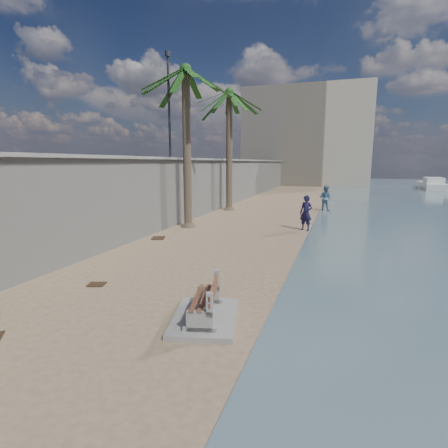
# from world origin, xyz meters

# --- Properties ---
(ground_plane) EXTENTS (140.00, 140.00, 0.00)m
(ground_plane) POSITION_xyz_m (0.00, 0.00, 0.00)
(ground_plane) COLOR #96795C
(seawall) EXTENTS (0.45, 70.00, 3.50)m
(seawall) POSITION_xyz_m (-5.20, 20.00, 1.75)
(seawall) COLOR gray
(seawall) RESTS_ON ground_plane
(wall_cap) EXTENTS (0.80, 70.00, 0.12)m
(wall_cap) POSITION_xyz_m (-5.20, 20.00, 3.55)
(wall_cap) COLOR gray
(wall_cap) RESTS_ON seawall
(end_building) EXTENTS (18.00, 12.00, 14.00)m
(end_building) POSITION_xyz_m (-2.00, 52.00, 7.00)
(end_building) COLOR #B7AA93
(end_building) RESTS_ON ground_plane
(bench_far) EXTENTS (1.76, 2.22, 0.82)m
(bench_far) POSITION_xyz_m (0.73, 2.03, 0.36)
(bench_far) COLOR gray
(bench_far) RESTS_ON ground_plane
(palm_mid) EXTENTS (5.00, 5.00, 8.71)m
(palm_mid) POSITION_xyz_m (-4.15, 11.99, 7.69)
(palm_mid) COLOR brown
(palm_mid) RESTS_ON ground_plane
(palm_back) EXTENTS (5.00, 5.00, 8.91)m
(palm_back) POSITION_xyz_m (-4.14, 19.01, 7.87)
(palm_back) COLOR brown
(palm_back) RESTS_ON ground_plane
(streetlight) EXTENTS (0.28, 0.28, 5.12)m
(streetlight) POSITION_xyz_m (-5.10, 12.00, 6.64)
(streetlight) COLOR #2D2D33
(streetlight) RESTS_ON wall_cap
(person_a) EXTENTS (0.86, 0.73, 2.02)m
(person_a) POSITION_xyz_m (1.78, 12.97, 1.01)
(person_a) COLOR #161438
(person_a) RESTS_ON ground_plane
(person_b) EXTENTS (1.12, 0.99, 1.95)m
(person_b) POSITION_xyz_m (2.33, 20.94, 0.97)
(person_b) COLOR #456B8E
(person_b) RESTS_ON ground_plane
(yacht_far) EXTENTS (2.84, 8.72, 1.50)m
(yacht_far) POSITION_xyz_m (14.36, 46.60, 0.35)
(yacht_far) COLOR silver
(yacht_far) RESTS_ON bay_water
(debris_c) EXTENTS (0.77, 0.85, 0.03)m
(debris_c) POSITION_xyz_m (-4.28, 9.01, 0.01)
(debris_c) COLOR #382616
(debris_c) RESTS_ON ground_plane
(debris_d) EXTENTS (0.55, 0.49, 0.03)m
(debris_d) POSITION_xyz_m (-2.92, 3.11, 0.01)
(debris_d) COLOR #382616
(debris_d) RESTS_ON ground_plane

